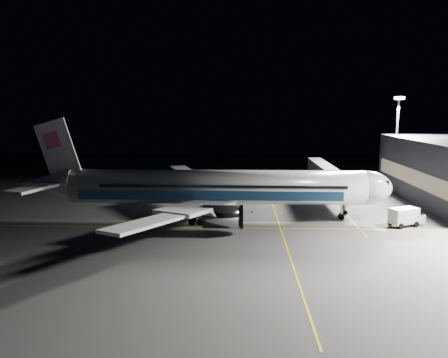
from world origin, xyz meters
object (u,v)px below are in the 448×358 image
object	(u,v)px
floodlight_mast_north	(397,133)
safety_cone_b	(251,202)
jet_bridge	(329,175)
safety_cone_a	(252,211)
safety_cone_c	(228,209)
service_truck	(406,216)
baggage_tug	(167,189)
airliner	(210,188)

from	to	relation	value
floodlight_mast_north	safety_cone_b	distance (m)	41.54
jet_bridge	safety_cone_a	size ratio (longest dim) A/B	61.23
safety_cone_a	safety_cone_c	world-z (taller)	safety_cone_c
service_truck	safety_cone_a	world-z (taller)	service_truck
jet_bridge	service_truck	world-z (taller)	jet_bridge
baggage_tug	safety_cone_a	bearing A→B (deg)	-40.26
safety_cone_a	safety_cone_c	xyz separation A→B (m)	(-4.23, 1.03, 0.02)
jet_bridge	baggage_tug	size ratio (longest dim) A/B	12.59
floodlight_mast_north	safety_cone_c	xyz separation A→B (m)	(-38.23, -26.95, -12.07)
baggage_tug	safety_cone_c	world-z (taller)	baggage_tug
airliner	floodlight_mast_north	xyz separation A→B (m)	(41.08, 31.99, 7.21)
safety_cone_b	safety_cone_c	world-z (taller)	safety_cone_c
safety_cone_c	service_truck	bearing A→B (deg)	-17.51
service_truck	baggage_tug	distance (m)	48.17
baggage_tug	safety_cone_c	bearing A→B (deg)	-46.23
safety_cone_a	safety_cone_b	world-z (taller)	safety_cone_b
safety_cone_a	service_truck	bearing A→B (deg)	-18.17
safety_cone_a	safety_cone_c	bearing A→B (deg)	166.27
airliner	service_truck	size ratio (longest dim) A/B	10.20
jet_bridge	floodlight_mast_north	world-z (taller)	floodlight_mast_north
baggage_tug	safety_cone_a	xyz separation A→B (m)	(17.75, -16.91, -0.60)
airliner	safety_cone_a	xyz separation A→B (m)	(7.08, 4.00, -4.88)
airliner	safety_cone_c	bearing A→B (deg)	60.50
jet_bridge	safety_cone_b	xyz separation A→B (m)	(-16.00, -6.66, -4.28)
floodlight_mast_north	service_truck	size ratio (longest dim) A/B	3.43
floodlight_mast_north	safety_cone_c	distance (m)	48.31
service_truck	safety_cone_c	size ratio (longest dim) A/B	10.00
floodlight_mast_north	jet_bridge	bearing A→B (deg)	-142.26
service_truck	baggage_tug	bearing A→B (deg)	124.91
jet_bridge	safety_cone_c	xyz separation A→B (m)	(-20.23, -13.02, -4.28)
floodlight_mast_north	safety_cone_c	size ratio (longest dim) A/B	34.34
safety_cone_b	safety_cone_a	bearing A→B (deg)	-90.00
airliner	jet_bridge	size ratio (longest dim) A/B	1.79
baggage_tug	safety_cone_b	distance (m)	20.14
safety_cone_b	baggage_tug	bearing A→B (deg)	151.82
safety_cone_c	floodlight_mast_north	bearing A→B (deg)	35.19
airliner	safety_cone_a	bearing A→B (deg)	29.48
floodlight_mast_north	safety_cone_a	world-z (taller)	floodlight_mast_north
safety_cone_c	baggage_tug	bearing A→B (deg)	130.42
baggage_tug	safety_cone_b	xyz separation A→B (m)	(17.75, -9.51, -0.58)
airliner	baggage_tug	size ratio (longest dim) A/B	22.51
floodlight_mast_north	service_truck	world-z (taller)	floodlight_mast_north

